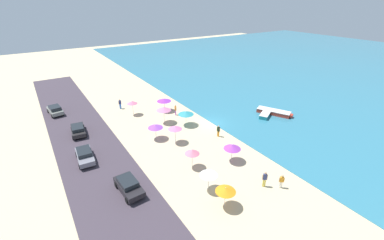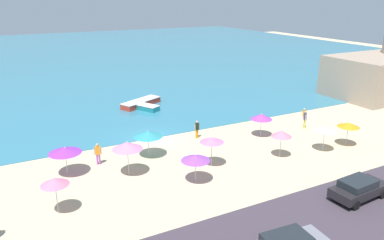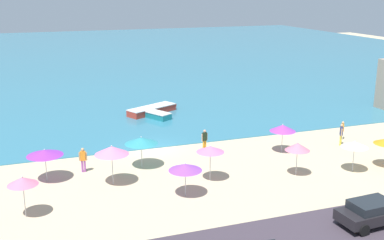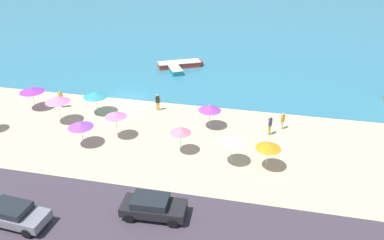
{
  "view_description": "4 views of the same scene",
  "coord_description": "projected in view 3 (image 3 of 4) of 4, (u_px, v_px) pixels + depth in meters",
  "views": [
    {
      "loc": [
        28.47,
        -22.18,
        17.91
      ],
      "look_at": [
        0.09,
        -3.82,
        1.61
      ],
      "focal_mm": 24.0,
      "sensor_mm": 36.0,
      "label": 1
    },
    {
      "loc": [
        -11.83,
        -30.74,
        12.83
      ],
      "look_at": [
        4.09,
        -0.26,
        1.29
      ],
      "focal_mm": 35.0,
      "sensor_mm": 36.0,
      "label": 2
    },
    {
      "loc": [
        -9.33,
        -35.58,
        12.58
      ],
      "look_at": [
        3.75,
        1.01,
        1.78
      ],
      "focal_mm": 45.0,
      "sensor_mm": 36.0,
      "label": 3
    },
    {
      "loc": [
        14.21,
        -33.74,
        16.56
      ],
      "look_at": [
        7.99,
        -5.14,
        1.07
      ],
      "focal_mm": 35.0,
      "sensor_mm": 36.0,
      "label": 4
    }
  ],
  "objects": [
    {
      "name": "skiff_nearshore",
      "position": [
        153.0,
        114.0,
        47.82
      ],
      "size": [
        3.09,
        4.38,
        0.63
      ],
      "color": "teal",
      "rests_on": "sea"
    },
    {
      "name": "beach_umbrella_9",
      "position": [
        283.0,
        128.0,
        37.4
      ],
      "size": [
        2.03,
        2.03,
        2.3
      ],
      "color": "#B2B2B7",
      "rests_on": "ground_plane"
    },
    {
      "name": "bather_3",
      "position": [
        205.0,
        139.0,
        38.01
      ],
      "size": [
        0.55,
        0.31,
        1.73
      ],
      "color": "orange",
      "rests_on": "ground_plane"
    },
    {
      "name": "beach_umbrella_6",
      "position": [
        45.0,
        153.0,
        31.78
      ],
      "size": [
        2.4,
        2.4,
        2.25
      ],
      "color": "#B2B2B7",
      "rests_on": "ground_plane"
    },
    {
      "name": "ground_plane",
      "position": [
        152.0,
        149.0,
        38.68
      ],
      "size": [
        160.0,
        160.0,
        0.0
      ],
      "primitive_type": "plane",
      "color": "#CAB68F"
    },
    {
      "name": "beach_umbrella_5",
      "position": [
        112.0,
        150.0,
        31.06
      ],
      "size": [
        2.25,
        2.25,
        2.72
      ],
      "color": "#B2B2B7",
      "rests_on": "ground_plane"
    },
    {
      "name": "beach_umbrella_0",
      "position": [
        23.0,
        181.0,
        26.61
      ],
      "size": [
        1.7,
        1.7,
        2.49
      ],
      "color": "#B2B2B7",
      "rests_on": "ground_plane"
    },
    {
      "name": "beach_umbrella_3",
      "position": [
        355.0,
        144.0,
        33.38
      ],
      "size": [
        1.89,
        1.89,
        2.29
      ],
      "color": "#B2B2B7",
      "rests_on": "ground_plane"
    },
    {
      "name": "beach_umbrella_2",
      "position": [
        141.0,
        141.0,
        34.2
      ],
      "size": [
        2.38,
        2.38,
        2.31
      ],
      "color": "#B2B2B7",
      "rests_on": "ground_plane"
    },
    {
      "name": "beach_umbrella_1",
      "position": [
        185.0,
        167.0,
        29.45
      ],
      "size": [
        2.08,
        2.08,
        2.19
      ],
      "color": "#B2B2B7",
      "rests_on": "ground_plane"
    },
    {
      "name": "beach_umbrella_8",
      "position": [
        298.0,
        147.0,
        32.66
      ],
      "size": [
        1.7,
        1.7,
        2.43
      ],
      "color": "#B2B2B7",
      "rests_on": "ground_plane"
    },
    {
      "name": "beach_umbrella_4",
      "position": [
        210.0,
        149.0,
        31.73
      ],
      "size": [
        1.86,
        1.86,
        2.5
      ],
      "color": "#B2B2B7",
      "rests_on": "ground_plane"
    },
    {
      "name": "bather_4",
      "position": [
        83.0,
        158.0,
        33.56
      ],
      "size": [
        0.56,
        0.29,
        1.79
      ],
      "color": "#A451A8",
      "rests_on": "ground_plane"
    },
    {
      "name": "bather_2",
      "position": [
        341.0,
        133.0,
        39.22
      ],
      "size": [
        0.37,
        0.51,
        1.82
      ],
      "color": "gold",
      "rests_on": "ground_plane"
    },
    {
      "name": "bather_0",
      "position": [
        342.0,
        129.0,
        40.79
      ],
      "size": [
        0.38,
        0.49,
        1.6
      ],
      "color": "white",
      "rests_on": "ground_plane"
    },
    {
      "name": "sea",
      "position": [
        74.0,
        57.0,
        88.57
      ],
      "size": [
        150.0,
        110.0,
        0.05
      ],
      "primitive_type": "cube",
      "color": "teal",
      "rests_on": "ground_plane"
    },
    {
      "name": "parked_car_2",
      "position": [
        373.0,
        212.0,
        26.08
      ],
      "size": [
        4.15,
        2.06,
        1.39
      ],
      "color": "black",
      "rests_on": "coastal_road"
    },
    {
      "name": "skiff_offshore",
      "position": [
        152.0,
        110.0,
        49.27
      ],
      "size": [
        5.75,
        3.85,
        0.7
      ],
      "color": "#B83527",
      "rests_on": "sea"
    }
  ]
}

